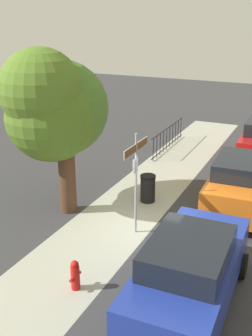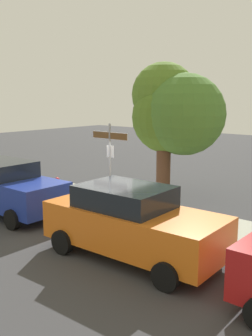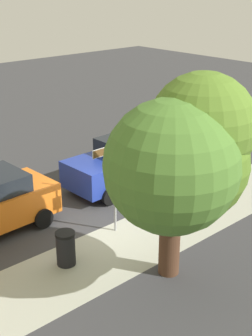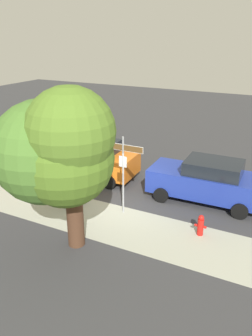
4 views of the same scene
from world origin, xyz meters
name	(u,v)px [view 1 (image 1 of 4)]	position (x,y,z in m)	size (l,w,h in m)	color
ground_plane	(151,231)	(0.00, 0.00, 0.00)	(60.00, 60.00, 0.00)	#38383A
sidewalk_strip	(138,198)	(2.00, 1.30, 0.00)	(24.00, 2.60, 0.00)	#AAAB99
street_sign	(136,166)	(-0.27, 0.40, 2.16)	(1.63, 0.07, 3.13)	#9EA0A5
shade_tree	(53,108)	(0.27, 3.51, 3.46)	(3.85, 3.15, 5.38)	#4E3121
car_blue	(190,272)	(-2.90, -2.06, 0.93)	(4.70, 2.14, 1.83)	#1F349B
car_orange	(242,182)	(2.86, -2.15, 0.93)	(4.74, 2.29, 1.83)	orange
iron_fence	(168,137)	(8.04, 2.30, 0.56)	(4.44, 0.04, 1.07)	black
fire_hydrant	(75,275)	(-3.42, 0.60, 0.38)	(0.42, 0.22, 0.78)	red
trash_bin	(148,188)	(1.94, 0.90, 0.49)	(0.55, 0.55, 0.98)	black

